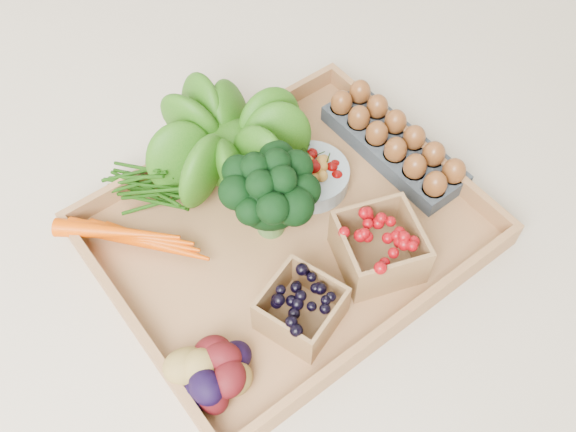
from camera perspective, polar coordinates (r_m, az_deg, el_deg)
ground at (r=1.01m, az=0.00°, el=-1.94°), size 4.00×4.00×0.00m
tray at (r=1.00m, az=0.00°, el=-1.71°), size 0.55×0.45×0.01m
carrots at (r=0.99m, az=-13.70°, el=-1.82°), size 0.19×0.14×0.05m
lettuce at (r=1.01m, az=-5.52°, el=6.97°), size 0.17×0.17×0.17m
broccoli at (r=0.95m, az=-1.61°, el=0.86°), size 0.14×0.14×0.11m
cherry_bowl at (r=1.04m, az=1.98°, el=3.52°), size 0.13×0.13×0.03m
egg_carton at (r=1.09m, az=9.34°, el=6.11°), size 0.10×0.27×0.03m
potatoes at (r=0.86m, az=-6.59°, el=-13.54°), size 0.14×0.14×0.08m
punnet_blackberry at (r=0.89m, az=1.16°, el=-8.23°), size 0.13×0.13×0.07m
punnet_raspberry at (r=0.94m, az=8.09°, el=-2.74°), size 0.15×0.15×0.08m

